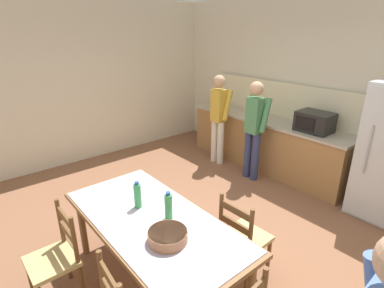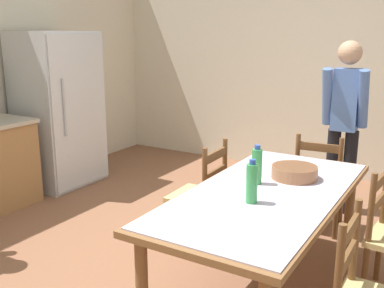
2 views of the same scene
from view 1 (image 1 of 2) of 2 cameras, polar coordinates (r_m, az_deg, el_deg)
ground_plane at (r=3.77m, az=1.81°, el=-17.49°), size 8.32×8.32×0.00m
wall_back at (r=5.21m, az=24.77°, el=9.18°), size 6.52×0.12×2.90m
wall_left at (r=5.87m, az=-20.07°, el=10.96°), size 0.12×5.20×2.90m
kitchen_counter at (r=5.51m, az=13.72°, el=0.23°), size 3.04×0.66×0.90m
counter_splashback at (r=5.55m, az=16.35°, el=8.18°), size 3.00×0.03×0.60m
microwave at (r=4.88m, az=22.32°, el=3.92°), size 0.50×0.39×0.30m
dining_table at (r=2.83m, az=-7.52°, el=-15.16°), size 1.94×0.92×0.76m
bottle_near_centre at (r=2.90m, az=-10.33°, el=-9.60°), size 0.07×0.07×0.27m
bottle_off_centre at (r=2.70m, az=-4.51°, el=-11.77°), size 0.07×0.07×0.27m
serving_bowl at (r=2.50m, az=-4.65°, el=-16.98°), size 0.32×0.32×0.09m
chair_side_far_right at (r=3.11m, az=9.65°, el=-17.14°), size 0.43×0.41×0.91m
chair_side_near_left at (r=3.10m, az=-24.48°, el=-19.19°), size 0.42×0.40×0.91m
person_at_sink at (r=5.40m, az=5.06°, el=5.49°), size 0.41×0.28×1.62m
person_at_counter at (r=4.86m, az=11.75°, el=3.34°), size 0.41×0.28×1.62m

